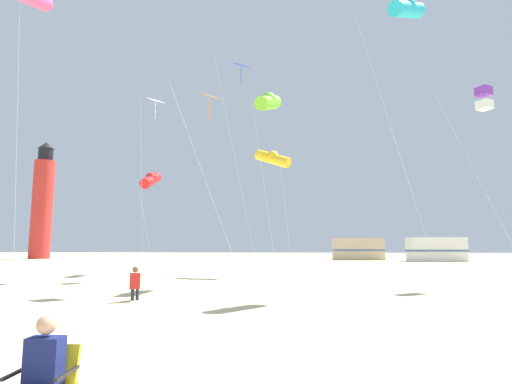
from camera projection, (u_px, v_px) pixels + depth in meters
ground at (106, 348)px, 7.53m from camera, size 200.00×200.00×0.00m
camp_chair_yellow at (46, 380)px, 4.21m from camera, size 0.57×0.58×0.82m
spectator_yellow_chair at (39, 373)px, 4.09m from camera, size 0.35×0.51×1.16m
kite_flyer_standing at (135, 283)px, 13.97m from camera, size 0.45×0.56×1.16m
kite_tube_lime at (268, 102)px, 20.74m from camera, size 1.48×2.59×9.73m
kite_tube_cyan at (407, 9)px, 18.54m from camera, size 3.50×3.55×13.12m
kite_diamond_white at (155, 108)px, 25.08m from camera, size 1.60×1.60×10.84m
kite_diamond_blue at (241, 75)px, 26.95m from camera, size 2.88×2.18×13.85m
kite_tube_scarlet at (151, 180)px, 28.22m from camera, size 1.46×2.52×7.03m
kite_box_violet at (484, 99)px, 20.43m from camera, size 2.82×2.82×9.67m
kite_tube_gold at (273, 158)px, 26.91m from camera, size 2.55×2.10×8.22m
kite_diamond_orange at (209, 102)px, 18.35m from camera, size 3.18×2.46×8.72m
lighthouse_distant at (42, 203)px, 58.99m from camera, size 2.80×2.80×16.80m
rv_van_tan at (358, 249)px, 53.82m from camera, size 6.57×2.73×2.80m
rv_van_white at (436, 249)px, 48.27m from camera, size 6.57×2.72×2.80m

